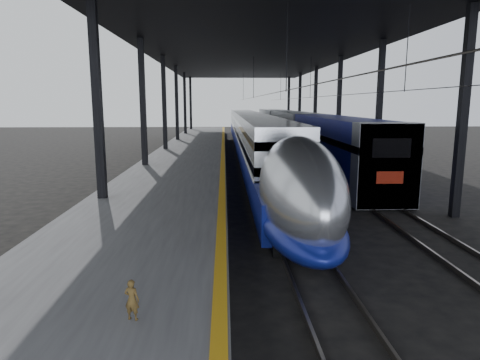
{
  "coord_description": "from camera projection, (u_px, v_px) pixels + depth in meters",
  "views": [
    {
      "loc": [
        -0.59,
        -13.06,
        4.96
      ],
      "look_at": [
        0.02,
        3.45,
        2.0
      ],
      "focal_mm": 32.0,
      "sensor_mm": 36.0,
      "label": 1
    }
  ],
  "objects": [
    {
      "name": "platform",
      "position": [
        187.0,
        162.0,
        33.2
      ],
      "size": [
        6.0,
        80.0,
        1.0
      ],
      "primitive_type": "cube",
      "color": "#4C4C4F",
      "rests_on": "ground"
    },
    {
      "name": "canopy",
      "position": [
        257.0,
        47.0,
        31.88
      ],
      "size": [
        18.0,
        75.0,
        9.47
      ],
      "color": "black",
      "rests_on": "ground"
    },
    {
      "name": "rails",
      "position": [
        289.0,
        167.0,
        33.57
      ],
      "size": [
        6.52,
        80.0,
        0.16
      ],
      "color": "slate",
      "rests_on": "ground"
    },
    {
      "name": "child",
      "position": [
        132.0,
        300.0,
        7.88
      ],
      "size": [
        0.33,
        0.26,
        0.79
      ],
      "primitive_type": "imported",
      "rotation": [
        0.0,
        0.0,
        2.88
      ],
      "color": "#513C1B",
      "rests_on": "platform"
    },
    {
      "name": "ground",
      "position": [
        243.0,
        260.0,
        13.75
      ],
      "size": [
        160.0,
        160.0,
        0.0
      ],
      "primitive_type": "plane",
      "color": "black",
      "rests_on": "ground"
    },
    {
      "name": "second_train",
      "position": [
        294.0,
        130.0,
        46.4
      ],
      "size": [
        2.97,
        56.05,
        4.09
      ],
      "color": "navy",
      "rests_on": "ground"
    },
    {
      "name": "tgv_train",
      "position": [
        251.0,
        135.0,
        41.9
      ],
      "size": [
        2.79,
        65.2,
        4.0
      ],
      "color": "#B8BBC0",
      "rests_on": "ground"
    },
    {
      "name": "yellow_strip",
      "position": [
        223.0,
        155.0,
        33.22
      ],
      "size": [
        0.3,
        80.0,
        0.01
      ],
      "primitive_type": "cube",
      "color": "gold",
      "rests_on": "platform"
    }
  ]
}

